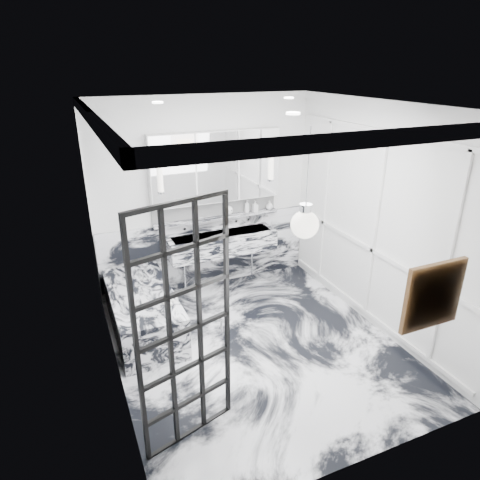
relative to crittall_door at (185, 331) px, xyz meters
name	(u,v)px	position (x,y,z in m)	size (l,w,h in m)	color
floor	(257,347)	(1.12, 0.92, -1.12)	(3.60, 3.60, 0.00)	white
ceiling	(262,105)	(1.12, 0.92, 1.68)	(3.60, 3.60, 0.00)	white
wall_back	(205,196)	(1.12, 2.72, 0.28)	(3.60, 3.60, 0.00)	white
wall_front	(367,327)	(1.12, -0.88, 0.28)	(3.60, 3.60, 0.00)	white
wall_left	(107,265)	(-0.48, 0.92, 0.28)	(3.60, 3.60, 0.00)	white
wall_right	(378,220)	(2.72, 0.92, 0.28)	(3.60, 3.60, 0.00)	white
marble_clad_back	(208,252)	(1.12, 2.70, -0.59)	(3.18, 0.05, 1.05)	white
marble_clad_left	(109,271)	(-0.47, 0.92, 0.22)	(0.02, 3.56, 2.68)	white
panel_molding	(375,228)	(2.70, 0.92, 0.18)	(0.03, 3.40, 2.30)	white
soap_bottle_a	(247,206)	(1.74, 2.63, 0.07)	(0.07, 0.08, 0.19)	#8C5919
soap_bottle_b	(255,206)	(1.87, 2.63, 0.06)	(0.08, 0.08, 0.17)	#4C4C51
soap_bottle_c	(269,205)	(2.12, 2.63, 0.04)	(0.11, 0.11, 0.14)	silver
face_pot	(228,210)	(1.44, 2.63, 0.05)	(0.14, 0.14, 0.14)	white
amber_bottle	(246,209)	(1.72, 2.63, 0.02)	(0.04, 0.04, 0.10)	#8C5919
flower_vase	(168,312)	(0.12, 1.14, -0.51)	(0.08, 0.08, 0.12)	silver
crittall_door	(185,331)	(0.00, 0.00, 0.00)	(0.88, 0.04, 2.23)	black
artwork	(433,296)	(1.78, -0.84, 0.38)	(0.46, 0.04, 0.46)	#C38C14
pendant_light	(305,225)	(0.96, -0.22, 0.88)	(0.22, 0.22, 0.22)	white
trough_sink	(222,243)	(1.27, 2.48, -0.39)	(1.60, 0.45, 0.30)	silver
ledge	(217,218)	(1.27, 2.64, -0.05)	(1.90, 0.14, 0.04)	silver
subway_tile	(216,208)	(1.27, 2.71, 0.09)	(1.90, 0.03, 0.23)	white
mirror_cabinet	(216,167)	(1.27, 2.65, 0.70)	(1.90, 0.16, 1.00)	white
sconce_left	(160,177)	(0.45, 2.55, 0.66)	(0.07, 0.07, 0.40)	white
sconce_right	(271,166)	(2.09, 2.55, 0.66)	(0.07, 0.07, 0.40)	white
bathtub	(143,311)	(-0.06, 1.82, -0.84)	(0.75, 1.65, 0.55)	silver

